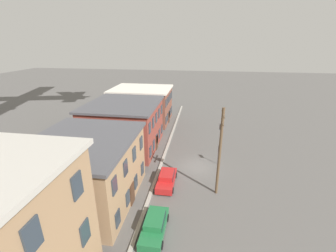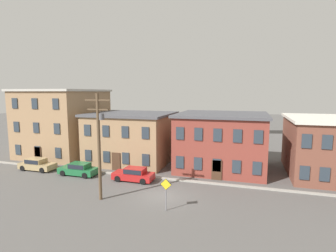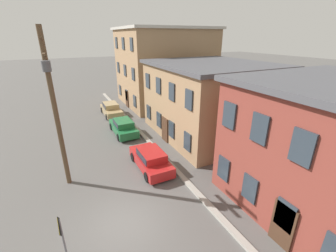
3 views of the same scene
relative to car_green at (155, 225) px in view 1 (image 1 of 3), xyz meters
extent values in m
plane|color=#565451|center=(11.11, -3.04, -0.75)|extent=(200.00, 200.00, 0.00)
cube|color=#9E998E|center=(11.11, 1.46, -0.67)|extent=(56.00, 0.36, 0.16)
cube|color=#2D3842|center=(-8.49, 2.90, 7.25)|extent=(0.90, 0.10, 1.40)
cube|color=#2D3842|center=(-5.18, 2.90, 4.05)|extent=(0.90, 0.10, 1.40)
cube|color=#2D3842|center=(-5.18, 2.90, 7.25)|extent=(0.90, 0.10, 1.40)
cube|color=#9E7A56|center=(3.24, 7.49, 2.45)|extent=(10.34, 9.05, 6.40)
cube|color=#4C4C51|center=(3.24, 7.49, 5.80)|extent=(10.84, 9.55, 0.30)
cube|color=#2D3842|center=(-0.64, 2.90, 0.85)|extent=(0.90, 0.10, 1.40)
cube|color=#2D3842|center=(-0.64, 2.90, 4.05)|extent=(0.90, 0.10, 1.40)
cube|color=#2D3842|center=(1.95, 2.90, 0.85)|extent=(0.90, 0.10, 1.40)
cube|color=#2D3842|center=(1.95, 2.90, 4.05)|extent=(0.90, 0.10, 1.40)
cube|color=#2D3842|center=(4.53, 2.90, 0.85)|extent=(0.90, 0.10, 1.40)
cube|color=#2D3842|center=(4.53, 2.90, 4.05)|extent=(0.90, 0.10, 1.40)
cube|color=#2D3842|center=(7.12, 2.90, 0.85)|extent=(0.90, 0.10, 1.40)
cube|color=#2D3842|center=(7.12, 2.90, 4.05)|extent=(0.90, 0.10, 1.40)
cube|color=#472D1E|center=(3.24, 2.90, 0.35)|extent=(1.10, 0.10, 2.20)
cube|color=brown|center=(15.37, 7.72, 2.55)|extent=(10.30, 9.52, 6.60)
cube|color=#4C4C51|center=(15.37, 7.72, 6.00)|extent=(10.80, 10.02, 0.30)
cube|color=#2D3842|center=(11.25, 2.90, 0.90)|extent=(0.90, 0.10, 1.40)
cube|color=#2D3842|center=(11.25, 2.90, 4.20)|extent=(0.90, 0.10, 1.40)
cube|color=#2D3842|center=(13.31, 2.90, 0.90)|extent=(0.90, 0.10, 1.40)
cube|color=#2D3842|center=(13.31, 2.90, 4.20)|extent=(0.90, 0.10, 1.40)
cube|color=#2D3842|center=(15.37, 2.90, 0.90)|extent=(0.90, 0.10, 1.40)
cube|color=#2D3842|center=(15.37, 2.90, 4.20)|extent=(0.90, 0.10, 1.40)
cube|color=#2D3842|center=(17.43, 2.90, 0.90)|extent=(0.90, 0.10, 1.40)
cube|color=#2D3842|center=(17.43, 2.90, 4.20)|extent=(0.90, 0.10, 1.40)
cube|color=#2D3842|center=(19.49, 2.90, 0.90)|extent=(0.90, 0.10, 1.40)
cube|color=#2D3842|center=(19.49, 2.90, 4.20)|extent=(0.90, 0.10, 1.40)
cube|color=#472D1E|center=(15.37, 2.90, 0.35)|extent=(1.10, 0.10, 2.20)
cube|color=brown|center=(27.46, 8.32, 2.43)|extent=(8.79, 10.72, 6.35)
cube|color=silver|center=(27.46, 8.32, 5.75)|extent=(9.29, 11.22, 0.30)
cube|color=#2D3842|center=(23.94, 2.90, 0.84)|extent=(0.90, 0.10, 1.40)
cube|color=#2D3842|center=(23.94, 2.90, 4.02)|extent=(0.90, 0.10, 1.40)
cube|color=#2D3842|center=(25.70, 2.90, 0.84)|extent=(0.90, 0.10, 1.40)
cube|color=#2D3842|center=(25.70, 2.90, 4.02)|extent=(0.90, 0.10, 1.40)
cube|color=#2D3842|center=(27.46, 2.90, 0.84)|extent=(0.90, 0.10, 1.40)
cube|color=#2D3842|center=(27.46, 2.90, 4.02)|extent=(0.90, 0.10, 1.40)
cube|color=#2D3842|center=(29.21, 2.90, 0.84)|extent=(0.90, 0.10, 1.40)
cube|color=#2D3842|center=(29.21, 2.90, 4.02)|extent=(0.90, 0.10, 1.40)
cube|color=#2D3842|center=(30.97, 2.90, 0.84)|extent=(0.90, 0.10, 1.40)
cube|color=#2D3842|center=(30.97, 2.90, 4.02)|extent=(0.90, 0.10, 1.40)
cube|color=#472D1E|center=(27.46, 2.90, 0.35)|extent=(1.10, 0.10, 2.20)
cube|color=#1E6638|center=(-0.07, 0.00, -0.22)|extent=(4.40, 1.80, 0.70)
cube|color=#1E6638|center=(0.13, 0.00, 0.41)|extent=(2.20, 1.51, 0.55)
cube|color=#1E232D|center=(0.13, 0.00, 0.41)|extent=(2.02, 1.58, 0.48)
cylinder|color=black|center=(-1.52, -0.85, -0.42)|extent=(0.66, 0.22, 0.66)
cylinder|color=black|center=(-1.52, 0.85, -0.42)|extent=(0.66, 0.22, 0.66)
cylinder|color=black|center=(1.38, -0.85, -0.42)|extent=(0.66, 0.22, 0.66)
cylinder|color=black|center=(1.38, 0.85, -0.42)|extent=(0.66, 0.22, 0.66)
cube|color=#B21E1E|center=(6.81, 0.08, -0.22)|extent=(4.40, 1.80, 0.70)
cube|color=#B21E1E|center=(7.01, 0.08, 0.41)|extent=(2.20, 1.51, 0.55)
cube|color=#1E232D|center=(7.01, 0.08, 0.41)|extent=(2.02, 1.58, 0.48)
cylinder|color=black|center=(5.36, -0.77, -0.42)|extent=(0.66, 0.22, 0.66)
cylinder|color=black|center=(5.36, 0.93, -0.42)|extent=(0.66, 0.22, 0.66)
cylinder|color=black|center=(8.26, -0.77, -0.42)|extent=(0.66, 0.22, 0.66)
cylinder|color=black|center=(8.26, 0.93, -0.42)|extent=(0.66, 0.22, 0.66)
cylinder|color=slate|center=(12.34, -5.79, 0.50)|extent=(0.08, 0.08, 2.50)
cube|color=yellow|center=(12.34, -5.82, 1.44)|extent=(0.88, 0.03, 0.88)
cube|color=black|center=(12.34, -5.81, 1.44)|extent=(0.95, 0.02, 0.95)
cylinder|color=brown|center=(6.12, -5.37, 3.96)|extent=(0.28, 0.28, 9.41)
cube|color=brown|center=(6.12, -5.37, 8.06)|extent=(2.40, 0.12, 0.12)
cube|color=brown|center=(6.12, -5.37, 7.26)|extent=(2.00, 0.12, 0.12)
cylinder|color=#515156|center=(6.47, -5.37, 6.66)|extent=(0.44, 0.44, 0.55)
camera|label=1|loc=(-14.24, -3.33, 14.37)|focal=24.00mm
camera|label=2|loc=(18.34, -24.93, 8.70)|focal=28.00mm
camera|label=3|loc=(19.91, -4.97, 8.12)|focal=24.00mm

